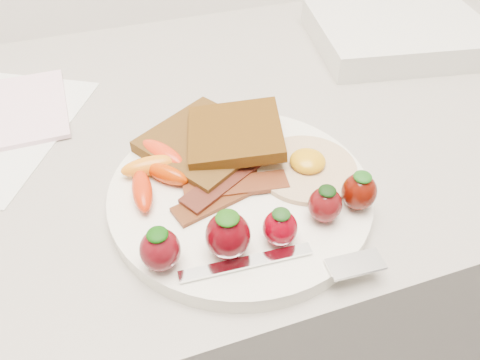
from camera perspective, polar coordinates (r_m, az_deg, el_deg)
name	(u,v)px	position (r m, az deg, el deg)	size (l,w,h in m)	color
counter	(203,313)	(0.94, -4.53, -15.85)	(2.00, 0.60, 0.90)	gray
plate	(240,193)	(0.49, 0.00, -1.63)	(0.27, 0.27, 0.02)	white
toast_lower	(206,143)	(0.52, -4.23, 4.55)	(0.12, 0.12, 0.01)	#3A220B
toast_upper	(235,133)	(0.51, -0.60, 5.75)	(0.10, 0.10, 0.01)	black
fried_egg	(307,166)	(0.50, 8.14, 1.65)	(0.11, 0.11, 0.02)	beige
bacon_strips	(228,187)	(0.47, -1.45, -0.88)	(0.13, 0.08, 0.01)	#441D0E
baby_carrots	(155,170)	(0.49, -10.31, 1.26)	(0.07, 0.11, 0.02)	orange
strawberries	(264,223)	(0.42, 2.97, -5.24)	(0.23, 0.05, 0.05)	#55090F
fork	(296,263)	(0.42, 6.83, -10.03)	(0.17, 0.05, 0.00)	white
notepad	(22,109)	(0.67, -25.05, 7.89)	(0.11, 0.16, 0.01)	#F7C9D8
appliance	(398,32)	(0.80, 18.75, 16.68)	(0.26, 0.21, 0.04)	silver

